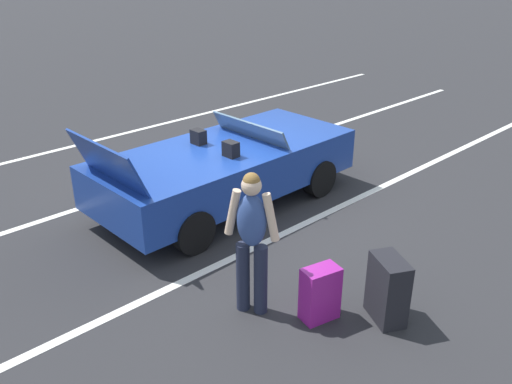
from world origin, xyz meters
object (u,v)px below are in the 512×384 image
at_px(suitcase_large_black, 388,290).
at_px(traveler_person, 252,237).
at_px(convertible_car, 235,165).
at_px(suitcase_medium_bright, 320,294).

relative_size(suitcase_large_black, traveler_person, 0.45).
height_order(convertible_car, suitcase_medium_bright, convertible_car).
bearing_deg(convertible_car, traveler_person, -128.35).
xyz_separation_m(suitcase_large_black, suitcase_medium_bright, (-0.52, 0.50, -0.06)).
bearing_deg(traveler_person, suitcase_medium_bright, -84.24).
relative_size(convertible_car, suitcase_large_black, 5.68).
xyz_separation_m(convertible_car, suitcase_large_black, (-0.78, -3.38, -0.22)).
bearing_deg(suitcase_large_black, traveler_person, 159.05).
distance_m(suitcase_large_black, traveler_person, 1.56).
bearing_deg(convertible_car, suitcase_large_black, -103.97).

